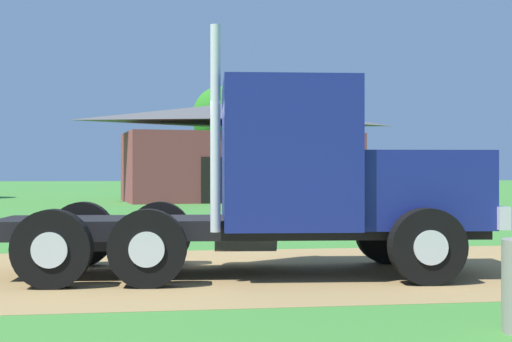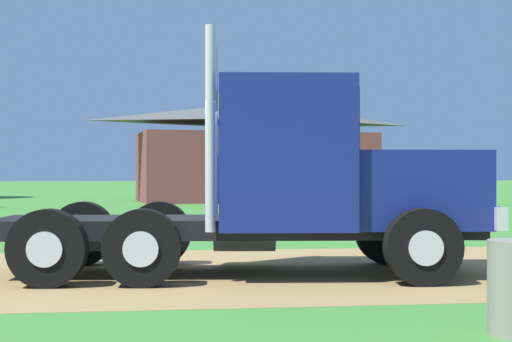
# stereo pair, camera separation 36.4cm
# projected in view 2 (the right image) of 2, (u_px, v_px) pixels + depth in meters

# --- Properties ---
(ground_plane) EXTENTS (200.00, 200.00, 0.00)m
(ground_plane) POSITION_uv_depth(u_px,v_px,m) (231.00, 272.00, 11.21)
(ground_plane) COLOR #3E8032
(dirt_track) EXTENTS (120.00, 6.05, 0.01)m
(dirt_track) POSITION_uv_depth(u_px,v_px,m) (231.00, 271.00, 11.21)
(dirt_track) COLOR #9B7D4C
(dirt_track) RESTS_ON ground_plane
(truck_foreground_white) EXTENTS (7.33, 3.09, 3.54)m
(truck_foreground_white) POSITION_uv_depth(u_px,v_px,m) (297.00, 184.00, 10.94)
(truck_foreground_white) COLOR black
(truck_foreground_white) RESTS_ON ground_plane
(shed_building) EXTENTS (12.90, 7.13, 5.06)m
(shed_building) POSITION_uv_depth(u_px,v_px,m) (255.00, 153.00, 37.51)
(shed_building) COLOR brown
(shed_building) RESTS_ON ground_plane
(tree_right) EXTENTS (3.81, 3.81, 7.18)m
(tree_right) POSITION_uv_depth(u_px,v_px,m) (237.00, 118.00, 48.78)
(tree_right) COLOR #513823
(tree_right) RESTS_ON ground_plane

